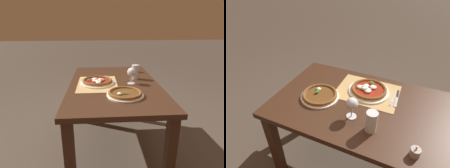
# 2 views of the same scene
# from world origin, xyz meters

# --- Properties ---
(ground_plane) EXTENTS (24.00, 24.00, 0.00)m
(ground_plane) POSITION_xyz_m (0.00, 0.00, 0.00)
(ground_plane) COLOR #473D33
(dining_table) EXTENTS (1.32, 0.83, 0.74)m
(dining_table) POSITION_xyz_m (0.00, 0.00, 0.63)
(dining_table) COLOR #382114
(dining_table) RESTS_ON ground
(paper_placemat) EXTENTS (0.48, 0.37, 0.00)m
(paper_placemat) POSITION_xyz_m (0.01, -0.16, 0.74)
(paper_placemat) COLOR tan
(paper_placemat) RESTS_ON dining_table
(pizza_near) EXTENTS (0.32, 0.32, 0.05)m
(pizza_near) POSITION_xyz_m (0.00, -0.16, 0.76)
(pizza_near) COLOR white
(pizza_near) RESTS_ON paper_placemat
(pizza_far) EXTENTS (0.29, 0.29, 0.05)m
(pizza_far) POSITION_xyz_m (0.32, 0.06, 0.76)
(pizza_far) COLOR white
(pizza_far) RESTS_ON dining_table
(wine_glass) EXTENTS (0.08, 0.08, 0.16)m
(wine_glass) POSITION_xyz_m (0.03, 0.16, 0.85)
(wine_glass) COLOR silver
(wine_glass) RESTS_ON dining_table
(pint_glass) EXTENTS (0.07, 0.07, 0.15)m
(pint_glass) POSITION_xyz_m (-0.12, 0.22, 0.81)
(pint_glass) COLOR silver
(pint_glass) RESTS_ON dining_table
(fork) EXTENTS (0.03, 0.20, 0.00)m
(fork) POSITION_xyz_m (-0.19, -0.15, 0.75)
(fork) COLOR #B7B7BC
(fork) RESTS_ON paper_placemat
(knife) EXTENTS (0.03, 0.22, 0.01)m
(knife) POSITION_xyz_m (-0.22, -0.16, 0.75)
(knife) COLOR black
(knife) RESTS_ON paper_placemat
(votive_candle) EXTENTS (0.06, 0.06, 0.07)m
(votive_candle) POSITION_xyz_m (-0.39, 0.30, 0.76)
(votive_candle) COLOR gray
(votive_candle) RESTS_ON dining_table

